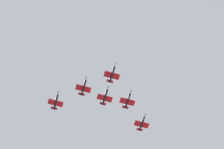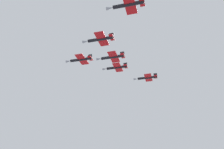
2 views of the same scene
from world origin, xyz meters
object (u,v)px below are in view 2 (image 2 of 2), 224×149
(jet_port_inner, at_px, (100,39))
(jet_starboard_inner, at_px, (116,67))
(jet_lead, at_px, (80,60))
(jet_port_outer, at_px, (112,57))
(jet_starboard_outer, at_px, (127,5))
(jet_center_rear, at_px, (147,78))

(jet_port_inner, height_order, jet_starboard_inner, jet_starboard_inner)
(jet_lead, relative_size, jet_port_outer, 1.00)
(jet_port_outer, bearing_deg, jet_port_inner, 174.29)
(jet_port_inner, distance_m, jet_starboard_outer, 20.07)
(jet_lead, bearing_deg, jet_starboard_inner, -45.00)
(jet_port_outer, distance_m, jet_center_rear, 31.07)
(jet_starboard_inner, height_order, jet_port_outer, jet_starboard_inner)
(jet_lead, height_order, jet_port_inner, jet_lead)
(jet_starboard_inner, height_order, jet_starboard_outer, jet_starboard_inner)
(jet_lead, xyz_separation_m, jet_starboard_outer, (39.43, -6.83, 0.71))
(jet_starboard_outer, distance_m, jet_center_rear, 56.59)
(jet_port_inner, xyz_separation_m, jet_port_outer, (-6.99, 12.38, -0.19))
(jet_lead, xyz_separation_m, jet_port_inner, (19.71, -3.42, -0.87))
(jet_lead, xyz_separation_m, jet_port_outer, (12.72, 8.96, -1.06))
(jet_lead, distance_m, jet_center_rear, 40.02)
(jet_port_inner, relative_size, jet_port_outer, 1.00)
(jet_starboard_inner, bearing_deg, jet_port_outer, -174.29)
(jet_port_outer, relative_size, jet_starboard_outer, 1.00)
(jet_port_outer, xyz_separation_m, jet_starboard_outer, (26.71, -15.80, 1.77))
(jet_center_rear, bearing_deg, jet_lead, 135.00)
(jet_lead, xyz_separation_m, jet_starboard_inner, (3.42, 19.71, 1.36))
(jet_center_rear, bearing_deg, jet_port_inner, 161.57)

